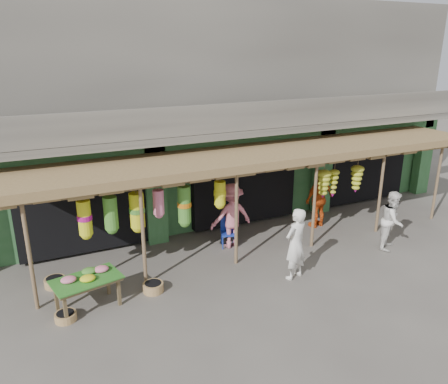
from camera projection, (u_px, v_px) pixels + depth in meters
name	position (u px, v px, depth m)	size (l,w,h in m)	color
ground	(279.00, 250.00, 12.63)	(80.00, 80.00, 0.00)	#514C47
building	(210.00, 111.00, 15.72)	(16.40, 6.80, 7.00)	gray
awning	(262.00, 158.00, 12.42)	(14.00, 2.70, 2.79)	brown
flower_table	(87.00, 280.00, 9.61)	(1.60, 1.14, 0.87)	brown
blue_chair	(228.00, 230.00, 12.76)	(0.53, 0.54, 0.87)	#182F9D
basket_left	(55.00, 282.00, 10.67)	(0.51, 0.51, 0.21)	olive
basket_mid	(66.00, 317.00, 9.34)	(0.46, 0.46, 0.18)	olive
basket_right	(153.00, 287.00, 10.43)	(0.49, 0.49, 0.22)	#957045
person_front	(295.00, 244.00, 10.82)	(0.68, 0.45, 1.86)	white
person_right	(392.00, 220.00, 12.49)	(0.84, 0.65, 1.72)	silver
person_vendor	(319.00, 198.00, 13.99)	(1.12, 0.47, 1.91)	#C74712
person_shopper	(231.00, 216.00, 12.55)	(1.24, 0.71, 1.92)	#D87283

